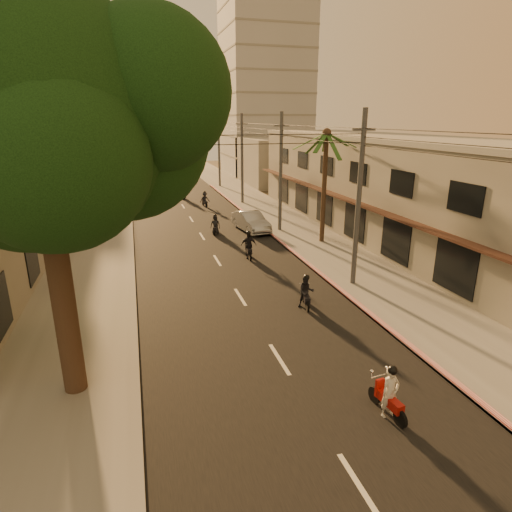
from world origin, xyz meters
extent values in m
plane|color=#383023|center=(0.00, 0.00, 0.00)|extent=(160.00, 160.00, 0.00)
cube|color=black|center=(0.00, 20.00, 0.01)|extent=(10.00, 140.00, 0.02)
cube|color=slate|center=(7.50, 20.00, 0.06)|extent=(5.00, 140.00, 0.12)
cube|color=slate|center=(-7.50, 20.00, 0.06)|extent=(5.00, 140.00, 0.12)
cube|color=red|center=(5.10, 15.00, 0.10)|extent=(0.20, 60.00, 0.20)
cube|color=gray|center=(14.00, 18.00, 3.50)|extent=(8.00, 34.00, 7.00)
cube|color=gray|center=(14.00, 18.00, 7.15)|extent=(8.20, 34.20, 0.30)
cube|color=#381F16|center=(9.70, 18.00, 3.10)|extent=(0.80, 34.00, 0.12)
cube|color=#B7B5B2|center=(16.00, 56.00, 14.00)|extent=(12.00, 12.00, 28.00)
cylinder|color=black|center=(-7.00, 2.00, 3.00)|extent=(0.70, 0.70, 6.00)
cylinder|color=black|center=(-6.20, 2.40, 6.00)|extent=(1.22, 2.17, 3.04)
cylinder|color=black|center=(-7.60, 1.70, 6.20)|extent=(1.31, 1.49, 2.73)
sphere|color=black|center=(-7.00, 2.00, 8.50)|extent=(7.20, 7.20, 7.20)
sphere|color=black|center=(-4.80, 3.00, 8.00)|extent=(5.20, 5.20, 5.20)
sphere|color=black|center=(-6.40, 0.20, 7.60)|extent=(4.60, 4.60, 4.60)
sphere|color=black|center=(-4.00, 1.50, 9.20)|extent=(4.40, 4.40, 4.40)
sphere|color=black|center=(-5.80, 4.40, 9.60)|extent=(4.40, 4.40, 4.40)
cylinder|color=black|center=(8.00, 16.00, 3.80)|extent=(0.32, 0.32, 7.60)
sphere|color=black|center=(8.00, 16.00, 7.60)|extent=(0.60, 0.60, 0.60)
cylinder|color=#38383A|center=(6.20, 8.00, 4.50)|extent=(0.26, 0.26, 9.00)
cube|color=#38383A|center=(6.20, 8.00, 8.00)|extent=(1.20, 0.12, 0.12)
cylinder|color=#38383A|center=(6.20, 20.00, 4.50)|extent=(0.26, 0.26, 9.00)
cube|color=#38383A|center=(6.20, 20.00, 8.00)|extent=(1.20, 0.12, 0.12)
cylinder|color=#38383A|center=(6.20, 32.00, 4.50)|extent=(0.26, 0.26, 9.00)
cube|color=#38383A|center=(6.20, 32.00, 8.00)|extent=(1.20, 0.12, 0.12)
cylinder|color=#38383A|center=(6.20, 44.00, 4.50)|extent=(0.26, 0.26, 9.00)
cube|color=#38383A|center=(6.20, 44.00, 8.00)|extent=(1.20, 0.12, 0.12)
cube|color=gray|center=(14.00, 45.00, 3.00)|extent=(8.00, 14.00, 6.00)
cube|color=gray|center=(-14.00, 34.00, 2.20)|extent=(8.00, 14.00, 4.40)
cube|color=gray|center=(-14.00, 52.00, 3.50)|extent=(8.00, 14.00, 7.00)
cylinder|color=black|center=(2.04, -1.19, 0.27)|extent=(0.15, 0.54, 0.54)
cylinder|color=black|center=(2.16, -2.39, 0.27)|extent=(0.15, 0.54, 0.54)
cube|color=#99110B|center=(2.11, -1.86, 0.53)|extent=(0.37, 1.08, 0.29)
cube|color=#99110B|center=(2.06, -1.38, 0.67)|extent=(0.30, 0.12, 0.57)
cylinder|color=silver|center=(2.05, -1.27, 1.01)|extent=(0.53, 0.09, 0.04)
imported|color=beige|center=(2.11, -1.86, 0.80)|extent=(0.67, 0.50, 1.61)
sphere|color=black|center=(2.11, -1.86, 1.56)|extent=(0.29, 0.29, 0.29)
sphere|color=silver|center=(1.79, -1.32, 1.25)|extent=(0.11, 0.11, 0.11)
sphere|color=silver|center=(2.32, -1.26, 1.25)|extent=(0.11, 0.11, 0.11)
cylinder|color=black|center=(2.83, 6.67, 0.26)|extent=(0.20, 0.52, 0.52)
cylinder|color=black|center=(2.58, 5.54, 0.26)|extent=(0.20, 0.52, 0.52)
cube|color=black|center=(2.69, 6.04, 0.51)|extent=(0.47, 1.05, 0.28)
cube|color=black|center=(2.79, 6.49, 0.65)|extent=(0.29, 0.15, 0.55)
cylinder|color=silver|center=(2.82, 6.60, 0.97)|extent=(0.50, 0.15, 0.04)
imported|color=black|center=(2.69, 6.04, 0.78)|extent=(1.00, 0.91, 1.55)
sphere|color=black|center=(2.69, 6.04, 1.50)|extent=(0.28, 0.28, 0.28)
cylinder|color=black|center=(2.11, 14.68, 0.28)|extent=(0.16, 0.58, 0.57)
cylinder|color=black|center=(1.98, 13.42, 0.28)|extent=(0.16, 0.58, 0.57)
cube|color=black|center=(2.04, 13.97, 0.56)|extent=(0.40, 1.14, 0.30)
cube|color=black|center=(2.09, 14.48, 0.71)|extent=(0.31, 0.13, 0.61)
cylinder|color=silver|center=(2.10, 14.60, 1.07)|extent=(0.56, 0.10, 0.04)
imported|color=black|center=(2.04, 13.97, 0.85)|extent=(1.08, 0.62, 1.71)
sphere|color=black|center=(2.04, 13.97, 1.66)|extent=(0.30, 0.30, 0.30)
cylinder|color=black|center=(1.31, 21.00, 0.25)|extent=(0.24, 0.50, 0.50)
cylinder|color=black|center=(0.96, 19.94, 0.25)|extent=(0.24, 0.50, 0.50)
cube|color=black|center=(1.11, 20.40, 0.49)|extent=(0.55, 1.01, 0.27)
cube|color=black|center=(1.25, 20.83, 0.62)|extent=(0.28, 0.17, 0.53)
cylinder|color=silver|center=(1.29, 20.93, 0.93)|extent=(0.48, 0.19, 0.04)
imported|color=black|center=(1.11, 20.40, 0.75)|extent=(1.02, 0.91, 1.50)
sphere|color=black|center=(1.11, 20.40, 1.45)|extent=(0.27, 0.27, 0.27)
cylinder|color=black|center=(2.03, 31.88, 0.25)|extent=(0.16, 0.51, 0.50)
cylinder|color=black|center=(2.18, 30.77, 0.25)|extent=(0.16, 0.51, 0.50)
cube|color=black|center=(2.11, 31.26, 0.49)|extent=(0.38, 1.01, 0.27)
cube|color=black|center=(2.05, 31.70, 0.63)|extent=(0.28, 0.13, 0.54)
cylinder|color=silver|center=(2.04, 31.81, 0.94)|extent=(0.49, 0.11, 0.04)
imported|color=black|center=(2.11, 31.26, 0.75)|extent=(1.12, 0.82, 1.51)
sphere|color=black|center=(2.11, 31.26, 1.46)|extent=(0.27, 0.27, 0.27)
imported|color=#9A9CA1|center=(4.00, 20.64, 0.77)|extent=(2.85, 5.09, 1.54)
cylinder|color=black|center=(0.55, 37.05, 0.29)|extent=(0.12, 0.58, 0.58)
cylinder|color=black|center=(0.52, 35.75, 0.29)|extent=(0.12, 0.58, 0.58)
cube|color=black|center=(0.53, 36.32, 0.57)|extent=(0.32, 1.15, 0.31)
cube|color=black|center=(0.54, 36.84, 0.73)|extent=(0.31, 0.11, 0.62)
cylinder|color=silver|center=(0.55, 36.96, 1.09)|extent=(0.57, 0.05, 0.04)
imported|color=black|center=(0.53, 36.32, 0.87)|extent=(0.88, 0.60, 1.75)
sphere|color=black|center=(0.53, 36.32, 1.70)|extent=(0.31, 0.31, 0.31)
camera|label=1|loc=(-4.65, -11.10, 8.50)|focal=30.00mm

